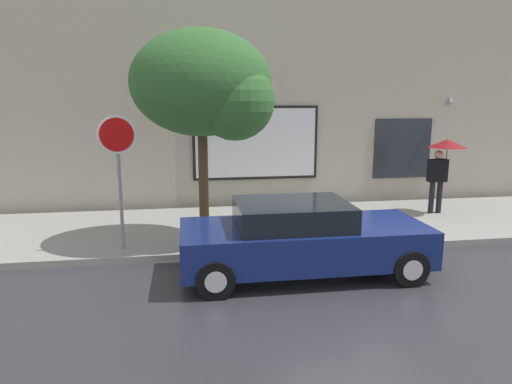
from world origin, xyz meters
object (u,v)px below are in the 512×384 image
parked_car (301,238)px  fire_hydrant (319,216)px  pedestrian_with_umbrella (444,155)px  stop_sign (118,156)px  street_tree (208,87)px

parked_car → fire_hydrant: parked_car is taller
pedestrian_with_umbrella → stop_sign: 8.29m
stop_sign → parked_car: bearing=-24.3°
parked_car → street_tree: street_tree is taller
pedestrian_with_umbrella → street_tree: bearing=-166.8°
fire_hydrant → pedestrian_with_umbrella: 4.18m
fire_hydrant → street_tree: 3.78m
parked_car → fire_hydrant: 2.24m
fire_hydrant → stop_sign: (-4.29, -0.51, 1.52)m
parked_car → pedestrian_with_umbrella: size_ratio=2.23×
stop_sign → fire_hydrant: bearing=6.8°
fire_hydrant → pedestrian_with_umbrella: pedestrian_with_umbrella is taller
pedestrian_with_umbrella → street_tree: (-6.26, -1.46, 1.69)m
fire_hydrant → stop_sign: size_ratio=0.30×
pedestrian_with_umbrella → street_tree: 6.64m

